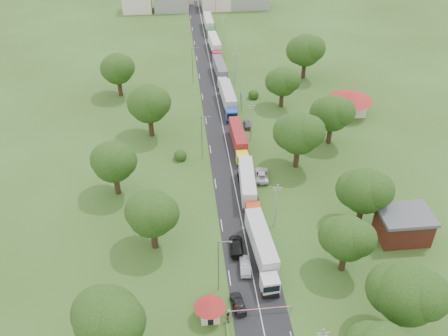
{
  "coord_description": "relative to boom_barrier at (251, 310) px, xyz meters",
  "views": [
    {
      "loc": [
        -9.92,
        -69.92,
        58.3
      ],
      "look_at": [
        -1.86,
        6.78,
        3.0
      ],
      "focal_mm": 40.0,
      "sensor_mm": 36.0,
      "label": 1
    }
  ],
  "objects": [
    {
      "name": "house_cream",
      "position": [
        31.36,
        55.0,
        2.75
      ],
      "size": [
        10.08,
        10.08,
        5.8
      ],
      "color": "beige",
      "rests_on": "ground"
    },
    {
      "name": "truck_6",
      "position": [
        3.12,
        113.34,
        1.23
      ],
      "size": [
        2.62,
        14.4,
        3.99
      ],
      "color": "#256426",
      "rests_on": "ground"
    },
    {
      "name": "boom_barrier",
      "position": [
        0.0,
        0.0,
        0.0
      ],
      "size": [
        9.22,
        0.35,
        1.18
      ],
      "color": "slate",
      "rests_on": "ground"
    },
    {
      "name": "pole_5",
      "position": [
        6.86,
        130.0,
        3.79
      ],
      "size": [
        1.6,
        0.24,
        9.0
      ],
      "color": "gray",
      "rests_on": "ground"
    },
    {
      "name": "truck_4",
      "position": [
        3.32,
        77.27,
        1.24
      ],
      "size": [
        3.07,
        14.53,
        4.01
      ],
      "color": "silver",
      "rests_on": "ground"
    },
    {
      "name": "tree_1",
      "position": [
        19.34,
        -4.83,
        6.96
      ],
      "size": [
        9.6,
        9.6,
        12.05
      ],
      "color": "#382616",
      "rests_on": "ground"
    },
    {
      "name": "tree_2",
      "position": [
        15.35,
        7.14,
        5.7
      ],
      "size": [
        8.0,
        8.0,
        10.1
      ],
      "color": "#382616",
      "rests_on": "ground"
    },
    {
      "name": "truck_2",
      "position": [
        3.74,
        43.0,
        1.18
      ],
      "size": [
        2.66,
        14.07,
        3.9
      ],
      "color": "yellow",
      "rests_on": "ground"
    },
    {
      "name": "car_lane_front",
      "position": [
        -1.64,
        1.5,
        -0.16
      ],
      "size": [
        2.3,
        4.49,
        1.46
      ],
      "primitive_type": "imported",
      "rotation": [
        0.0,
        0.0,
        3.28
      ],
      "color": "black",
      "rests_on": "ground"
    },
    {
      "name": "pole_2",
      "position": [
        6.86,
        46.0,
        3.79
      ],
      "size": [
        1.6,
        0.24,
        9.0
      ],
      "color": "gray",
      "rests_on": "ground"
    },
    {
      "name": "pole_4",
      "position": [
        6.86,
        102.0,
        3.79
      ],
      "size": [
        1.6,
        0.24,
        9.0
      ],
      "color": "gray",
      "rests_on": "ground"
    },
    {
      "name": "lamp_2",
      "position": [
        -3.99,
        75.0,
        4.66
      ],
      "size": [
        2.03,
        0.22,
        10.0
      ],
      "color": "slate",
      "rests_on": "ground"
    },
    {
      "name": "car_lane_rear",
      "position": [
        -0.46,
        13.0,
        -0.11
      ],
      "size": [
        2.46,
        5.49,
        1.56
      ],
      "primitive_type": "imported",
      "rotation": [
        0.0,
        0.0,
        3.09
      ],
      "color": "black",
      "rests_on": "ground"
    },
    {
      "name": "car_lane_mid",
      "position": [
        0.36,
        8.59,
        -0.12
      ],
      "size": [
        1.93,
        4.75,
        1.53
      ],
      "primitive_type": "imported",
      "rotation": [
        0.0,
        0.0,
        3.07
      ],
      "color": "gray",
      "rests_on": "ground"
    },
    {
      "name": "lamp_0",
      "position": [
        -3.99,
        5.0,
        4.66
      ],
      "size": [
        2.03,
        0.22,
        10.0
      ],
      "color": "slate",
      "rests_on": "ground"
    },
    {
      "name": "lamp_1",
      "position": [
        -3.99,
        40.0,
        4.66
      ],
      "size": [
        2.03,
        0.22,
        10.0
      ],
      "color": "slate",
      "rests_on": "ground"
    },
    {
      "name": "truck_5",
      "position": [
        3.41,
        95.18,
        1.23
      ],
      "size": [
        3.13,
        14.46,
        4.0
      ],
      "color": "#AD1A2B",
      "rests_on": "ground"
    },
    {
      "name": "car_verge_far",
      "position": [
        6.86,
        51.45,
        -0.23
      ],
      "size": [
        1.72,
        3.96,
        1.33
      ],
      "primitive_type": "imported",
      "rotation": [
        0.0,
        0.0,
        3.1
      ],
      "color": "#4F5156",
      "rests_on": "ground"
    },
    {
      "name": "truck_1",
      "position": [
        3.4,
        26.71,
        1.31
      ],
      "size": [
        3.38,
        15.03,
        4.15
      ],
      "color": "red",
      "rests_on": "ground"
    },
    {
      "name": "tree_12",
      "position": [
        -14.66,
        50.17,
        6.96
      ],
      "size": [
        9.6,
        9.6,
        12.05
      ],
      "color": "#382616",
      "rests_on": "ground"
    },
    {
      "name": "road",
      "position": [
        1.36,
        45.0,
        -0.89
      ],
      "size": [
        8.0,
        200.0,
        0.04
      ],
      "primitive_type": "cube",
      "color": "black",
      "rests_on": "ground"
    },
    {
      "name": "tree_11",
      "position": [
        -20.65,
        30.16,
        6.33
      ],
      "size": [
        8.8,
        8.8,
        11.07
      ],
      "color": "#382616",
      "rests_on": "ground"
    },
    {
      "name": "tree_4",
      "position": [
        14.34,
        35.17,
        6.96
      ],
      "size": [
        9.6,
        9.6,
        12.05
      ],
      "color": "#382616",
      "rests_on": "ground"
    },
    {
      "name": "pedestrian_near",
      "position": [
        -2.0,
        0.5,
        0.02
      ],
      "size": [
        0.67,
        0.45,
        1.82
      ],
      "primitive_type": "imported",
      "rotation": [
        0.0,
        0.0,
        -0.01
      ],
      "color": "gray",
      "rests_on": "ground"
    },
    {
      "name": "house_brick",
      "position": [
        27.36,
        13.0,
        1.76
      ],
      "size": [
        8.6,
        6.6,
        5.2
      ],
      "color": "maroon",
      "rests_on": "ground"
    },
    {
      "name": "pole_3",
      "position": [
        6.86,
        74.0,
        3.79
      ],
      "size": [
        1.6,
        0.24,
        9.0
      ],
      "color": "gray",
      "rests_on": "ground"
    },
    {
      "name": "tree_6",
      "position": [
        16.35,
        60.14,
        5.7
      ],
      "size": [
        8.0,
        8.0,
        10.1
      ],
      "color": "#382616",
      "rests_on": "ground"
    },
    {
      "name": "truck_0",
      "position": [
        3.33,
        10.47,
        1.43
      ],
      "size": [
        3.54,
        15.83,
        4.37
      ],
      "color": "silver",
      "rests_on": "ground"
    },
    {
      "name": "tree_13",
      "position": [
        -22.65,
        70.16,
        6.33
      ],
      "size": [
        8.8,
        8.8,
        11.07
      ],
      "color": "#382616",
      "rests_on": "ground"
    },
    {
      "name": "pole_1",
      "position": [
        6.86,
        18.0,
        3.79
      ],
      "size": [
        1.6,
        0.24,
        9.0
      ],
      "color": "gray",
      "rests_on": "ground"
    },
    {
      "name": "tree_10",
      "position": [
        -13.65,
        15.16,
        6.33
      ],
      "size": [
        8.8,
        8.8,
        11.07
      ],
      "color": "#382616",
      "rests_on": "ground"
    },
    {
      "name": "guard_booth",
      "position": [
        -5.84,
        -0.0,
        1.27
      ],
      "size": [
        4.4,
        4.4,
        3.45
      ],
      "color": "beige",
      "rests_on": "ground"
    },
    {
      "name": "info_sign",
      "position": [
        6.56,
        60.0,
        2.11
      ],
      "size": [
        0.12,
        3.1,
        4.1
      ],
      "color": "slate",
      "rests_on": "ground"
    },
    {
      "name": "ground",
      "position": [
        1.36,
        25.0,
        -0.89
      ],
      "size": [
        260.0,
        260.0,
        0.0
      ],
      "primitive_type": "plane",
      "color": "#2D4216",
      "rests_on": "ground"
    },
    {
      "name": "truck_3",
      "position": [
        3.6,
        60.84,
        1.35
      ],
      "size": [
        3.06,
        15.25,
        4.22
      ],
      "color": "#1B45A5",
      "rests_on": "ground"
    },
    {
      "name": "tree_7",
      "position": [
        25.34,
        75.17,
        6.96
      ],
      "size": [
        9.6,
        9.6,
        12.05
      ],
      "color": "#382616",
      "rests_on": "ground"
    },
    {
      "name": "car_verge_near",
      "position": [
        6.86,
        31.88,
        -0.11
      ],
      "size": [
        3.33,
        5.93,
        1.56
      ],
      "primitive_type": "imported",
      "rotation": [
        0.0,
        0.0,
        3.01
      ],
      "color": "silver",
      "rests_on": "ground"
    },
    {
      "name": "tree_9",
      "position": [
        -18.66,
        -4.83,
        6.96
      ],
      "size": [
        9.6,
        9.6,
        12.05
      ],
      "color": "#382616",
      "rests_on": "ground"
    },
    {
      "name": "tree_3",
      "position": [
        21.35,
        17.16,
        6.33
      ],
      "size": [
        8.8,
        8.8,
        11.07
      ],
      "color": "#382616",
      "rests_on": "ground"
    },
    {
      "name": "tree_5",
      "position": [
        23.35,
        43.16,
        6.33
      ],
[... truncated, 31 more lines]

